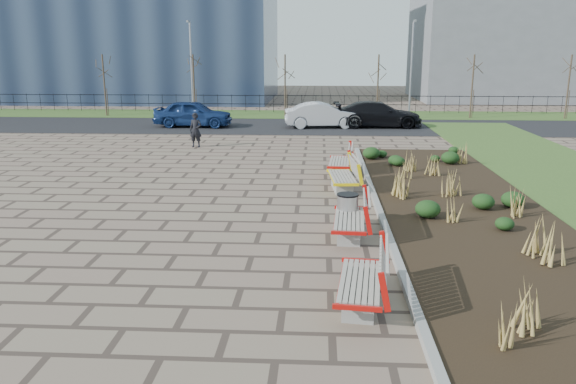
# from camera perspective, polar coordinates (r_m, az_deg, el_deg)

# --- Properties ---
(ground) EXTENTS (120.00, 120.00, 0.00)m
(ground) POSITION_cam_1_polar(r_m,az_deg,el_deg) (11.59, -8.33, -7.89)
(ground) COLOR brown
(ground) RESTS_ON ground
(planting_bed) EXTENTS (4.50, 18.00, 0.10)m
(planting_bed) POSITION_cam_1_polar(r_m,az_deg,el_deg) (16.58, 17.02, -1.37)
(planting_bed) COLOR black
(planting_bed) RESTS_ON ground
(planting_curb) EXTENTS (0.16, 18.00, 0.15)m
(planting_curb) POSITION_cam_1_polar(r_m,az_deg,el_deg) (16.17, 8.99, -1.20)
(planting_curb) COLOR gray
(planting_curb) RESTS_ON ground
(grass_verge_far) EXTENTS (80.00, 5.00, 0.04)m
(grass_verge_far) POSITION_cam_1_polar(r_m,az_deg,el_deg) (38.82, -0.16, 7.89)
(grass_verge_far) COLOR #33511E
(grass_verge_far) RESTS_ON ground
(road) EXTENTS (80.00, 7.00, 0.02)m
(road) POSITION_cam_1_polar(r_m,az_deg,el_deg) (32.87, -0.78, 6.71)
(road) COLOR black
(road) RESTS_ON ground
(bench_a) EXTENTS (1.13, 2.19, 1.00)m
(bench_a) POSITION_cam_1_polar(r_m,az_deg,el_deg) (9.92, 7.34, -8.64)
(bench_a) COLOR red
(bench_a) RESTS_ON ground
(bench_b) EXTENTS (1.03, 2.15, 1.00)m
(bench_b) POSITION_cam_1_polar(r_m,az_deg,el_deg) (13.40, 6.26, -2.47)
(bench_b) COLOR red
(bench_b) RESTS_ON ground
(bench_c) EXTENTS (1.08, 2.17, 1.00)m
(bench_c) POSITION_cam_1_polar(r_m,az_deg,el_deg) (17.81, 5.52, 1.75)
(bench_c) COLOR yellow
(bench_c) RESTS_ON ground
(bench_d) EXTENTS (1.05, 2.16, 1.00)m
(bench_d) POSITION_cam_1_polar(r_m,az_deg,el_deg) (20.26, 5.25, 3.29)
(bench_d) COLOR red
(bench_d) RESTS_ON ground
(litter_bin) EXTENTS (0.52, 0.52, 0.84)m
(litter_bin) POSITION_cam_1_polar(r_m,az_deg,el_deg) (14.15, 6.06, -1.91)
(litter_bin) COLOR #B2B2B7
(litter_bin) RESTS_ON ground
(pedestrian) EXTENTS (0.61, 0.44, 1.57)m
(pedestrian) POSITION_cam_1_polar(r_m,az_deg,el_deg) (26.01, -9.36, 6.23)
(pedestrian) COLOR black
(pedestrian) RESTS_ON ground
(car_blue) EXTENTS (4.48, 1.89, 1.51)m
(car_blue) POSITION_cam_1_polar(r_m,az_deg,el_deg) (32.95, -9.61, 7.87)
(car_blue) COLOR navy
(car_blue) RESTS_ON road
(car_silver) EXTENTS (4.41, 1.91, 1.41)m
(car_silver) POSITION_cam_1_polar(r_m,az_deg,el_deg) (32.23, 3.53, 7.81)
(car_silver) COLOR #B3B5BB
(car_silver) RESTS_ON road
(car_black) EXTENTS (5.10, 2.28, 1.45)m
(car_black) POSITION_cam_1_polar(r_m,az_deg,el_deg) (32.79, 9.10, 7.81)
(car_black) COLOR black
(car_black) RESTS_ON road
(tree_a) EXTENTS (1.40, 1.40, 4.00)m
(tree_a) POSITION_cam_1_polar(r_m,az_deg,el_deg) (39.73, -18.14, 10.27)
(tree_a) COLOR #4C3D2D
(tree_a) RESTS_ON grass_verge_far
(tree_b) EXTENTS (1.40, 1.40, 4.00)m
(tree_b) POSITION_cam_1_polar(r_m,az_deg,el_deg) (37.99, -9.53, 10.61)
(tree_b) COLOR #4C3D2D
(tree_b) RESTS_ON grass_verge_far
(tree_c) EXTENTS (1.40, 1.40, 4.00)m
(tree_c) POSITION_cam_1_polar(r_m,az_deg,el_deg) (37.15, -0.30, 10.73)
(tree_c) COLOR #4C3D2D
(tree_c) RESTS_ON grass_verge_far
(tree_d) EXTENTS (1.40, 1.40, 4.00)m
(tree_d) POSITION_cam_1_polar(r_m,az_deg,el_deg) (37.27, 9.11, 10.56)
(tree_d) COLOR #4C3D2D
(tree_d) RESTS_ON grass_verge_far
(tree_e) EXTENTS (1.40, 1.40, 4.00)m
(tree_e) POSITION_cam_1_polar(r_m,az_deg,el_deg) (38.34, 18.20, 10.14)
(tree_e) COLOR #4C3D2D
(tree_e) RESTS_ON grass_verge_far
(tree_f) EXTENTS (1.40, 1.40, 4.00)m
(tree_f) POSITION_cam_1_polar(r_m,az_deg,el_deg) (40.29, 26.58, 9.53)
(tree_f) COLOR #4C3D2D
(tree_f) RESTS_ON grass_verge_far
(lamp_west) EXTENTS (0.24, 0.60, 6.00)m
(lamp_west) POSITION_cam_1_polar(r_m,az_deg,el_deg) (37.45, -9.76, 12.09)
(lamp_west) COLOR gray
(lamp_west) RESTS_ON grass_verge_far
(lamp_east) EXTENTS (0.24, 0.60, 6.00)m
(lamp_east) POSITION_cam_1_polar(r_m,az_deg,el_deg) (36.98, 12.40, 11.94)
(lamp_east) COLOR gray
(lamp_east) RESTS_ON grass_verge_far
(railing_fence) EXTENTS (44.00, 0.10, 1.20)m
(railing_fence) POSITION_cam_1_polar(r_m,az_deg,el_deg) (40.24, -0.04, 9.00)
(railing_fence) COLOR black
(railing_fence) RESTS_ON grass_verge_far
(building_glass) EXTENTS (40.00, 14.00, 15.00)m
(building_glass) POSITION_cam_1_polar(r_m,az_deg,el_deg) (56.12, -23.43, 16.39)
(building_glass) COLOR #192338
(building_glass) RESTS_ON ground
(building_grey) EXTENTS (18.00, 12.00, 10.00)m
(building_grey) POSITION_cam_1_polar(r_m,az_deg,el_deg) (55.43, 22.56, 13.91)
(building_grey) COLOR slate
(building_grey) RESTS_ON ground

